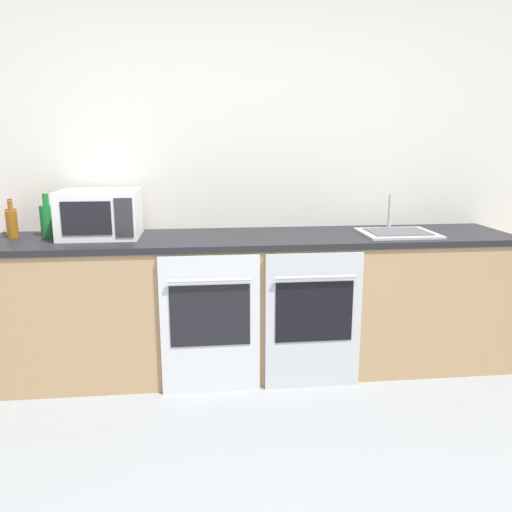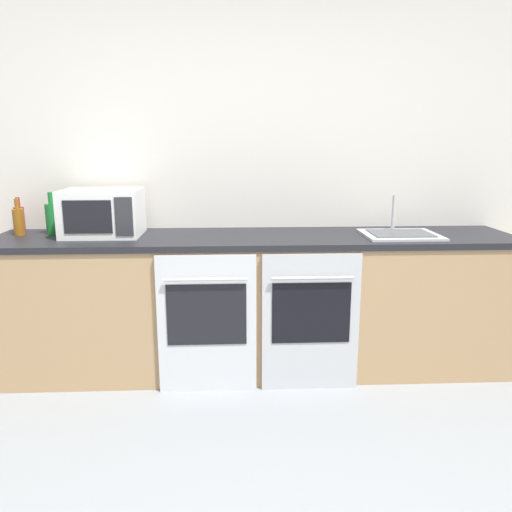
{
  "view_description": "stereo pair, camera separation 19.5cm",
  "coord_description": "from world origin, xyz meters",
  "px_view_note": "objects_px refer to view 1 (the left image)",
  "views": [
    {
      "loc": [
        -0.35,
        -1.45,
        1.51
      ],
      "look_at": [
        0.0,
        1.75,
        0.78
      ],
      "focal_mm": 35.0,
      "sensor_mm": 36.0,
      "label": 1
    },
    {
      "loc": [
        -0.15,
        -1.46,
        1.51
      ],
      "look_at": [
        0.0,
        1.75,
        0.78
      ],
      "focal_mm": 35.0,
      "sensor_mm": 36.0,
      "label": 2
    }
  ],
  "objects_px": {
    "bottle_green": "(47,219)",
    "bottle_amber": "(12,223)",
    "oven_right": "(313,321)",
    "sink": "(397,232)",
    "microwave": "(100,214)",
    "oven_left": "(210,324)",
    "bottle_red": "(12,221)"
  },
  "relations": [
    {
      "from": "bottle_red",
      "to": "sink",
      "type": "bearing_deg",
      "value": -5.79
    },
    {
      "from": "oven_right",
      "to": "bottle_amber",
      "type": "bearing_deg",
      "value": 166.99
    },
    {
      "from": "oven_right",
      "to": "microwave",
      "type": "height_order",
      "value": "microwave"
    },
    {
      "from": "microwave",
      "to": "bottle_green",
      "type": "distance_m",
      "value": 0.36
    },
    {
      "from": "bottle_amber",
      "to": "sink",
      "type": "relative_size",
      "value": 0.5
    },
    {
      "from": "microwave",
      "to": "oven_right",
      "type": "bearing_deg",
      "value": -16.86
    },
    {
      "from": "microwave",
      "to": "bottle_red",
      "type": "distance_m",
      "value": 0.62
    },
    {
      "from": "bottle_green",
      "to": "sink",
      "type": "relative_size",
      "value": 0.58
    },
    {
      "from": "microwave",
      "to": "sink",
      "type": "height_order",
      "value": "microwave"
    },
    {
      "from": "oven_right",
      "to": "bottle_amber",
      "type": "relative_size",
      "value": 3.62
    },
    {
      "from": "oven_left",
      "to": "oven_right",
      "type": "xyz_separation_m",
      "value": [
        0.63,
        0.0,
        0.0
      ]
    },
    {
      "from": "oven_left",
      "to": "microwave",
      "type": "distance_m",
      "value": 1.01
    },
    {
      "from": "oven_right",
      "to": "sink",
      "type": "height_order",
      "value": "sink"
    },
    {
      "from": "bottle_red",
      "to": "bottle_amber",
      "type": "height_order",
      "value": "bottle_amber"
    },
    {
      "from": "oven_left",
      "to": "bottle_amber",
      "type": "relative_size",
      "value": 3.62
    },
    {
      "from": "oven_left",
      "to": "oven_right",
      "type": "relative_size",
      "value": 1.0
    },
    {
      "from": "bottle_green",
      "to": "bottle_amber",
      "type": "distance_m",
      "value": 0.21
    },
    {
      "from": "oven_left",
      "to": "bottle_green",
      "type": "bearing_deg",
      "value": 155.37
    },
    {
      "from": "bottle_red",
      "to": "sink",
      "type": "height_order",
      "value": "sink"
    },
    {
      "from": "oven_right",
      "to": "bottle_green",
      "type": "relative_size",
      "value": 3.13
    },
    {
      "from": "bottle_red",
      "to": "bottle_amber",
      "type": "distance_m",
      "value": 0.12
    },
    {
      "from": "bottle_green",
      "to": "bottle_amber",
      "type": "xyz_separation_m",
      "value": [
        -0.21,
        -0.04,
        -0.01
      ]
    },
    {
      "from": "bottle_amber",
      "to": "sink",
      "type": "bearing_deg",
      "value": -3.27
    },
    {
      "from": "oven_right",
      "to": "bottle_amber",
      "type": "distance_m",
      "value": 2.0
    },
    {
      "from": "sink",
      "to": "oven_left",
      "type": "bearing_deg",
      "value": -166.98
    },
    {
      "from": "bottle_green",
      "to": "microwave",
      "type": "bearing_deg",
      "value": -12.0
    },
    {
      "from": "bottle_green",
      "to": "bottle_amber",
      "type": "relative_size",
      "value": 1.16
    },
    {
      "from": "oven_right",
      "to": "microwave",
      "type": "distance_m",
      "value": 1.51
    },
    {
      "from": "oven_right",
      "to": "sink",
      "type": "bearing_deg",
      "value": 25.02
    },
    {
      "from": "sink",
      "to": "bottle_red",
      "type": "bearing_deg",
      "value": 174.21
    },
    {
      "from": "bottle_amber",
      "to": "oven_left",
      "type": "bearing_deg",
      "value": -19.25
    },
    {
      "from": "sink",
      "to": "bottle_green",
      "type": "bearing_deg",
      "value": 175.43
    }
  ]
}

